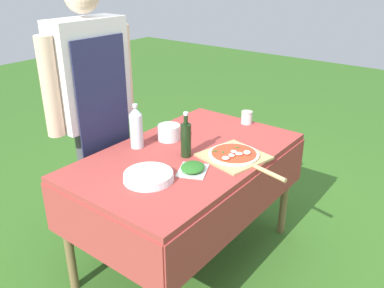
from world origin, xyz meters
TOP-DOWN VIEW (x-y plane):
  - ground_plane at (0.00, 0.00)m, footprint 12.00×12.00m
  - prep_table at (0.00, 0.00)m, footprint 1.36×0.84m
  - person_cook at (-0.16, 0.59)m, footprint 0.62×0.22m
  - pizza_on_peel at (0.11, -0.25)m, footprint 0.38×0.54m
  - oil_bottle at (-0.03, -0.02)m, footprint 0.06×0.06m
  - water_bottle at (-0.11, 0.28)m, footprint 0.08×0.08m
  - herb_container at (-0.15, -0.16)m, footprint 0.21×0.20m
  - mixing_tub at (0.09, 0.21)m, footprint 0.14×0.14m
  - plate_stack at (-0.36, -0.04)m, footprint 0.25×0.25m
  - sauce_jar at (0.61, -0.03)m, footprint 0.08×0.08m

SIDE VIEW (x-z plane):
  - ground_plane at x=0.00m, z-range 0.00..0.00m
  - prep_table at x=0.00m, z-range 0.28..1.01m
  - pizza_on_peel at x=0.11m, z-range 0.72..0.78m
  - herb_container at x=-0.15m, z-range 0.73..0.77m
  - plate_stack at x=-0.36m, z-range 0.74..0.78m
  - sauce_jar at x=0.61m, z-range 0.73..0.81m
  - mixing_tub at x=0.09m, z-range 0.74..0.83m
  - oil_bottle at x=-0.03m, z-range 0.71..0.97m
  - water_bottle at x=-0.11m, z-range 0.73..0.99m
  - person_cook at x=-0.16m, z-range 0.15..1.80m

